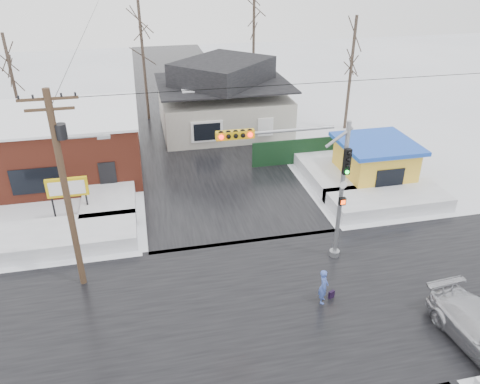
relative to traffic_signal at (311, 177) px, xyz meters
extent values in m
plane|color=white|center=(-2.43, -2.97, -4.54)|extent=(120.00, 120.00, 0.00)
cube|color=black|center=(-2.43, -2.97, -4.53)|extent=(10.00, 120.00, 0.02)
cube|color=black|center=(-2.43, -2.97, -4.53)|extent=(120.00, 10.00, 0.02)
cube|color=white|center=(-11.43, 4.03, -4.14)|extent=(7.00, 3.00, 0.80)
cube|color=white|center=(6.57, 4.03, -4.14)|extent=(7.00, 3.00, 0.80)
cube|color=white|center=(-9.43, 9.03, -4.14)|extent=(3.00, 8.00, 0.80)
cube|color=white|center=(4.57, 9.03, -4.14)|extent=(3.00, 8.00, 0.80)
cylinder|color=gray|center=(1.57, 0.03, -1.04)|extent=(0.20, 0.20, 7.00)
cylinder|color=gray|center=(1.57, 0.03, -4.39)|extent=(0.50, 0.50, 0.30)
cylinder|color=gray|center=(-1.43, 0.03, 2.26)|extent=(4.60, 0.14, 0.14)
cube|color=gold|center=(-3.43, 0.03, 2.26)|extent=(1.60, 0.28, 0.35)
sphere|color=#FF0C0C|center=(-4.03, -0.13, 2.26)|extent=(0.20, 0.20, 0.20)
sphere|color=#FF0C0C|center=(-2.83, -0.13, 2.26)|extent=(0.20, 0.20, 0.20)
cube|color=black|center=(1.57, -0.17, 0.66)|extent=(0.30, 0.22, 1.20)
sphere|color=#0CE533|center=(1.57, -0.31, 0.21)|extent=(0.18, 0.18, 0.18)
cube|color=black|center=(1.57, -0.17, -1.34)|extent=(0.30, 0.20, 0.35)
cylinder|color=#382619|center=(-10.43, 0.53, -0.04)|extent=(0.28, 0.28, 9.00)
cube|color=#382619|center=(-10.43, 0.53, 4.06)|extent=(2.20, 0.10, 0.10)
cube|color=#382619|center=(-10.43, 0.53, 3.66)|extent=(1.80, 0.10, 0.10)
cylinder|color=black|center=(-10.18, 0.53, 2.76)|extent=(0.44, 0.44, 0.60)
cylinder|color=gray|center=(-9.53, 0.53, 2.46)|extent=(1.80, 0.08, 0.08)
cube|color=gray|center=(-8.63, 0.53, 2.41)|extent=(0.50, 0.22, 0.12)
cube|color=maroon|center=(-13.43, 13.03, -2.54)|extent=(12.00, 8.00, 4.00)
cube|color=white|center=(-13.43, 13.03, -0.49)|extent=(12.20, 8.20, 0.15)
cube|color=black|center=(-13.43, 9.01, -3.14)|extent=(3.00, 0.08, 1.60)
cube|color=black|center=(-9.43, 9.01, -3.44)|extent=(1.00, 0.08, 2.20)
cylinder|color=black|center=(-12.33, 6.53, -3.64)|extent=(0.10, 0.10, 1.80)
cylinder|color=black|center=(-10.53, 6.53, -3.64)|extent=(0.10, 0.10, 1.80)
cube|color=gold|center=(-11.43, 6.53, -2.54)|extent=(2.20, 0.18, 1.10)
cube|color=white|center=(-11.43, 6.42, -2.54)|extent=(1.90, 0.02, 0.80)
cube|color=#B6B3A4|center=(-0.43, 19.03, -3.04)|extent=(10.00, 8.00, 3.00)
cube|color=black|center=(-0.43, 19.03, -0.64)|extent=(10.40, 8.40, 0.12)
pyramid|color=black|center=(-0.43, 19.03, 0.32)|extent=(9.00, 7.00, 1.80)
cube|color=maroon|center=(2.77, 20.03, 0.36)|extent=(0.70, 0.70, 1.40)
cube|color=white|center=(-2.43, 14.98, -3.14)|extent=(2.40, 0.12, 1.60)
cube|color=yellow|center=(7.07, 7.03, -3.24)|extent=(4.00, 4.00, 2.60)
cube|color=blue|center=(7.07, 7.03, -1.79)|extent=(4.60, 4.60, 0.25)
cube|color=black|center=(7.07, 5.00, -3.24)|extent=(1.80, 0.06, 1.20)
cube|color=black|center=(4.07, 11.03, -3.64)|extent=(8.00, 0.12, 1.80)
cylinder|color=#332821|center=(-6.43, 23.03, 0.46)|extent=(0.24, 0.24, 10.00)
cylinder|color=#332821|center=(3.57, 25.03, 1.46)|extent=(0.24, 0.24, 12.00)
cylinder|color=#332821|center=(9.57, 17.03, -0.04)|extent=(0.24, 0.24, 9.00)
cylinder|color=#332821|center=(-16.43, 21.03, -0.54)|extent=(0.24, 0.24, 8.00)
imported|color=#3E57AE|center=(-0.27, -3.03, -3.72)|extent=(0.60, 0.70, 1.63)
cube|color=black|center=(0.21, -2.89, -4.36)|extent=(0.30, 0.22, 0.35)
camera|label=1|loc=(-7.11, -17.55, 9.11)|focal=35.00mm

